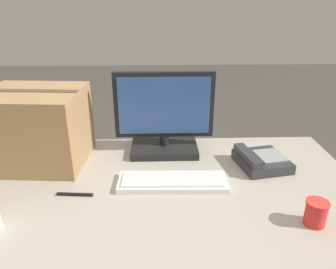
% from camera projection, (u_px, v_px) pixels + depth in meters
% --- Properties ---
extents(office_desk, '(1.80, 0.90, 0.72)m').
position_uv_depth(office_desk, '(140.00, 255.00, 1.45)').
color(office_desk, '#A89E8E').
rests_on(office_desk, ground_plane).
extents(monitor, '(0.46, 0.23, 0.39)m').
position_uv_depth(monitor, '(164.00, 120.00, 1.53)').
color(monitor, black).
rests_on(monitor, office_desk).
extents(keyboard, '(0.44, 0.15, 0.03)m').
position_uv_depth(keyboard, '(173.00, 181.00, 1.30)').
color(keyboard, silver).
rests_on(keyboard, office_desk).
extents(desk_phone, '(0.24, 0.25, 0.07)m').
position_uv_depth(desk_phone, '(260.00, 160.00, 1.44)').
color(desk_phone, '#2D2D33').
rests_on(desk_phone, office_desk).
extents(paper_cup_right, '(0.08, 0.08, 0.09)m').
position_uv_depth(paper_cup_right, '(316.00, 213.00, 1.07)').
color(paper_cup_right, red).
rests_on(paper_cup_right, office_desk).
extents(cardboard_box, '(0.43, 0.38, 0.33)m').
position_uv_depth(cardboard_box, '(36.00, 127.00, 1.43)').
color(cardboard_box, '#9E754C').
rests_on(cardboard_box, office_desk).
extents(pen_marker, '(0.14, 0.02, 0.01)m').
position_uv_depth(pen_marker, '(75.00, 194.00, 1.23)').
color(pen_marker, black).
rests_on(pen_marker, office_desk).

